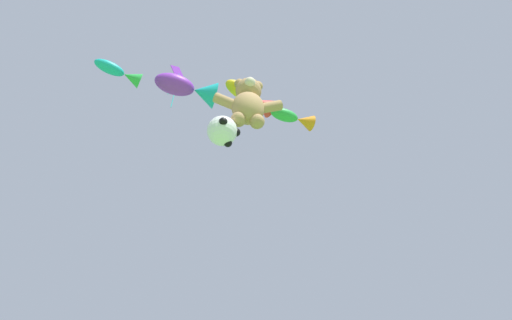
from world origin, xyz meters
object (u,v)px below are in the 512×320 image
Objects in this scene: fish_kite_emerald at (295,118)px; fish_kite_teal at (121,73)px; teddy_bear_kite at (248,102)px; fish_kite_violet at (190,89)px; soccer_ball_kite at (223,131)px; diamond_kite at (176,77)px; fish_kite_goldfin at (252,98)px.

fish_kite_teal is at bearing -166.70° from fish_kite_emerald.
teddy_bear_kite is 2.24m from fish_kite_violet.
fish_kite_emerald reaches higher than teddy_bear_kite.
soccer_ball_kite is 5.75m from diamond_kite.
teddy_bear_kite is 5.05m from diamond_kite.
fish_kite_violet is at bearing -56.96° from diamond_kite.
fish_kite_emerald is at bearing 12.06° from fish_kite_violet.
fish_kite_emerald is 0.85× the size of fish_kite_goldfin.
fish_kite_violet is (-3.98, -0.85, -0.10)m from fish_kite_emerald.
fish_kite_violet is 1.47× the size of fish_kite_teal.
soccer_ball_kite is 0.46× the size of fish_kite_violet.
soccer_ball_kite is 0.57× the size of fish_kite_emerald.
fish_kite_violet is at bearing 170.45° from teddy_bear_kite.
fish_kite_teal is at bearing -166.80° from fish_kite_goldfin.
fish_kite_emerald is 1.80m from fish_kite_goldfin.
fish_kite_emerald is 6.34m from fish_kite_teal.
diamond_kite reaches higher than fish_kite_goldfin.
fish_kite_goldfin reaches higher than fish_kite_violet.
fish_kite_teal is (-6.15, -1.45, -0.53)m from fish_kite_emerald.
fish_kite_teal is at bearing -164.44° from fish_kite_violet.
fish_kite_emerald is at bearing 13.30° from fish_kite_teal.
soccer_ball_kite is at bearing 167.88° from teddy_bear_kite.
soccer_ball_kite is at bearing -8.04° from fish_kite_violet.
fish_kite_emerald reaches higher than fish_kite_teal.
fish_kite_teal is 0.54× the size of diamond_kite.
diamond_kite is at bearing 59.24° from fish_kite_teal.
teddy_bear_kite is at bearing -12.12° from soccer_ball_kite.
teddy_bear_kite is 4.24m from fish_kite_teal.
diamond_kite is at bearing 162.64° from fish_kite_goldfin.
soccer_ball_kite is at bearing -147.73° from fish_kite_goldfin.
fish_kite_violet is (-2.05, 0.34, 0.85)m from teddy_bear_kite.
diamond_kite is at bearing 149.04° from teddy_bear_kite.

